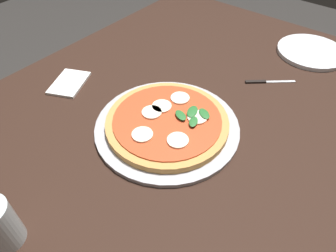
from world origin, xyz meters
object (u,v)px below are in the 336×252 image
at_px(knife, 264,82).
at_px(serving_tray, 168,127).
at_px(pizza, 168,122).
at_px(napkin, 69,83).
at_px(plate_white, 311,52).
at_px(dining_table, 166,150).

bearing_deg(knife, serving_tray, -17.20).
height_order(pizza, napkin, pizza).
bearing_deg(serving_tray, plate_white, 165.09).
xyz_separation_m(dining_table, pizza, (-0.01, 0.00, 0.11)).
bearing_deg(plate_white, napkin, -39.17).
relative_size(napkin, knife, 1.03).
relative_size(plate_white, napkin, 1.80).
relative_size(dining_table, pizza, 4.96).
distance_m(plate_white, napkin, 0.83).
xyz_separation_m(napkin, knife, (-0.38, 0.47, -0.00)).
bearing_deg(dining_table, plate_white, 165.00).
distance_m(pizza, napkin, 0.36).
xyz_separation_m(serving_tray, napkin, (0.04, -0.36, -0.00)).
distance_m(napkin, knife, 0.61).
height_order(serving_tray, knife, serving_tray).
distance_m(serving_tray, knife, 0.36).
bearing_deg(knife, napkin, -50.80).
bearing_deg(pizza, plate_white, 164.96).
bearing_deg(dining_table, knife, 162.69).
distance_m(dining_table, serving_tray, 0.09).
height_order(dining_table, napkin, napkin).
bearing_deg(serving_tray, pizza, -122.43).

